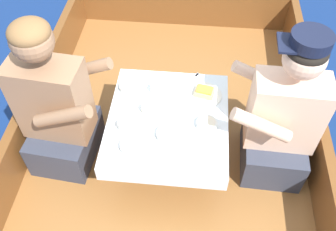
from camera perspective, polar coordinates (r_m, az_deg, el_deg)
The scene contains 23 objects.
ground_plane at distance 2.77m, azimuth 0.06°, elevation -9.12°, with size 60.00×60.00×0.00m, color navy.
boat_deck at distance 2.65m, azimuth 0.06°, elevation -7.43°, with size 1.92×2.97×0.30m, color brown.
gunwale_port at distance 2.61m, azimuth -20.68°, elevation -1.59°, with size 0.06×2.97×0.32m, color brown.
gunwale_starboard at distance 2.52m, azimuth 21.73°, elevation -4.73°, with size 0.06×2.97×0.32m, color brown.
bow_coaming at distance 3.45m, azimuth 2.45°, elevation 16.45°, with size 1.80×0.06×0.37m, color brown.
cockpit_table at distance 2.22m, azimuth 0.00°, elevation -0.98°, with size 0.70×0.78×0.39m.
person_port at distance 2.27m, azimuth -16.66°, elevation 0.90°, with size 0.55×0.48×1.04m.
person_starboard at distance 2.24m, azimuth 16.90°, elevation -0.67°, with size 0.53×0.45×1.02m.
plate_sandwich at distance 2.32m, azimuth 5.54°, elevation 3.14°, with size 0.22×0.22×0.01m.
plate_bread at distance 2.05m, azimuth 4.73°, elevation -5.14°, with size 0.21×0.21×0.01m.
sandwich at distance 2.30m, azimuth 5.59°, elevation 3.62°, with size 0.13×0.10×0.05m.
bowl_port_near at distance 2.34m, azimuth -5.76°, elevation 4.44°, with size 0.13×0.13×0.04m.
bowl_starboard_near at distance 2.05m, azimuth -5.48°, elevation -4.66°, with size 0.13×0.13×0.04m.
bowl_center_far at distance 2.08m, azimuth 0.12°, elevation -2.89°, with size 0.14×0.14×0.04m.
bowl_port_far at distance 2.14m, azimuth 5.96°, elevation -1.28°, with size 0.12×0.12×0.04m.
coffee_cup_port at distance 2.13m, azimuth -6.65°, elevation -1.50°, with size 0.10×0.07×0.06m.
coffee_cup_starboard at distance 2.31m, azimuth -1.82°, elevation 4.15°, with size 0.10×0.07×0.05m.
tin_can at distance 2.20m, azimuth -3.24°, elevation 1.09°, with size 0.07×0.07×0.05m.
utensil_spoon_center at distance 2.35m, azimuth 0.93°, elevation 4.32°, with size 0.13×0.13×0.01m.
utensil_knife_port at distance 2.16m, azimuth -1.50°, elevation -1.23°, with size 0.11×0.14×0.00m.
utensil_fork_port at distance 2.41m, azimuth 3.70°, elevation 5.55°, with size 0.11×0.15×0.00m.
utensil_spoon_starboard at distance 2.13m, azimuth -3.40°, elevation -2.35°, with size 0.14×0.12×0.01m.
utensil_knife_starboard at distance 2.23m, azimuth 1.26°, elevation 1.08°, with size 0.06×0.17×0.00m.
Camera 1 is at (0.13, -1.44, 2.37)m, focal length 40.00 mm.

